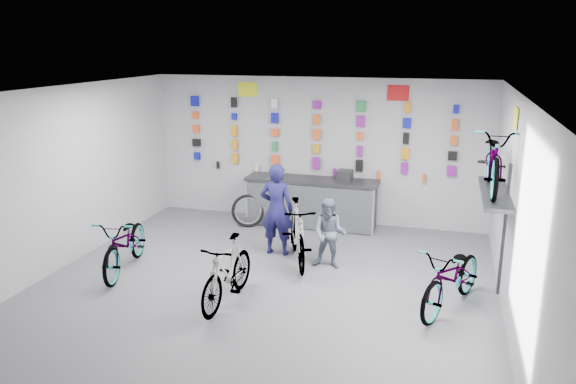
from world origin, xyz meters
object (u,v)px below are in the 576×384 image
(counter, at_px, (311,203))
(bike_left, at_px, (125,243))
(clerk, at_px, (277,209))
(customer, at_px, (329,234))
(bike_right, at_px, (452,277))
(bike_service, at_px, (298,233))
(bike_center, at_px, (227,272))

(counter, height_order, bike_left, counter)
(clerk, bearing_deg, bike_left, 33.95)
(customer, bearing_deg, bike_right, -25.95)
(counter, height_order, bike_service, bike_service)
(counter, xyz_separation_m, bike_right, (2.79, -3.08, -0.01))
(bike_service, bearing_deg, customer, -27.27)
(bike_left, relative_size, bike_right, 1.00)
(bike_service, relative_size, customer, 1.49)
(bike_right, distance_m, clerk, 3.34)
(counter, distance_m, customer, 2.22)
(bike_center, distance_m, customer, 2.06)
(counter, relative_size, bike_right, 1.47)
(bike_center, bearing_deg, bike_left, 166.02)
(counter, bearing_deg, bike_center, -94.81)
(bike_service, height_order, customer, customer)
(bike_service, height_order, clerk, clerk)
(customer, bearing_deg, counter, 112.67)
(bike_left, xyz_separation_m, customer, (3.19, 1.07, 0.12))
(bike_center, relative_size, clerk, 0.98)
(bike_service, xyz_separation_m, customer, (0.56, -0.06, 0.06))
(counter, height_order, clerk, clerk)
(bike_center, height_order, bike_right, bike_center)
(bike_center, height_order, bike_service, bike_service)
(clerk, bearing_deg, bike_center, 87.44)
(bike_service, bearing_deg, clerk, 124.09)
(bike_service, distance_m, clerk, 0.63)
(counter, bearing_deg, customer, -68.59)
(bike_right, bearing_deg, bike_center, -144.39)
(clerk, relative_size, customer, 1.38)
(bike_service, xyz_separation_m, clerk, (-0.47, 0.32, 0.29))
(customer, bearing_deg, bike_center, -121.98)
(bike_left, distance_m, customer, 3.36)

